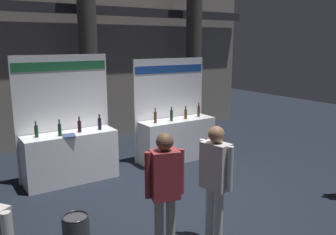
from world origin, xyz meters
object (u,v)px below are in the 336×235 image
exhibitor_booth_0 (70,151)px  visitor_1 (165,184)px  exhibitor_booth_1 (176,135)px  visitor_4 (215,175)px

exhibitor_booth_0 → visitor_1: 3.32m
exhibitor_booth_1 → visitor_4: bearing=-115.9°
exhibitor_booth_1 → visitor_1: bearing=-126.4°
exhibitor_booth_0 → visitor_4: exhibitor_booth_0 is taller
visitor_1 → exhibitor_booth_1: bearing=-110.8°
exhibitor_booth_0 → visitor_4: size_ratio=1.50×
visitor_1 → visitor_4: (0.75, -0.13, 0.01)m
exhibitor_booth_0 → visitor_1: (0.22, -3.29, 0.39)m
exhibitor_booth_1 → exhibitor_booth_0: bearing=178.6°
exhibitor_booth_1 → visitor_4: exhibitor_booth_1 is taller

